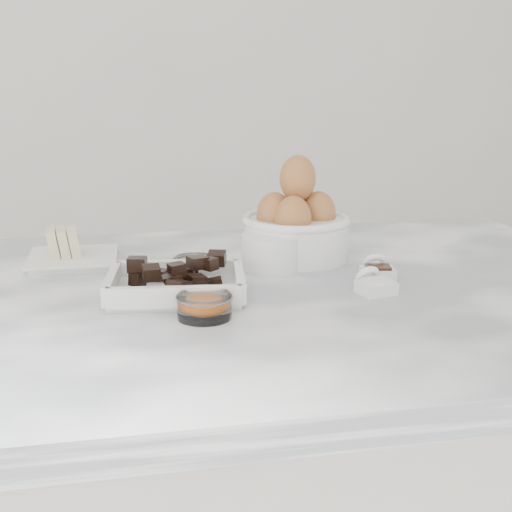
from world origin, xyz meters
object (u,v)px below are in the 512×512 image
Objects in this scene: honey_bowl at (194,266)px; zest_bowl at (204,305)px; salt_spoon at (374,284)px; sugar_ramekin at (271,251)px; chocolate_dish at (176,281)px; egg_bowl at (296,225)px; butter_plate at (71,252)px; vanilla_spoon at (377,271)px.

honey_bowl is 0.20m from zest_bowl.
sugar_ramekin is at bearing 127.67° from salt_spoon.
honey_bowl is at bearing -175.47° from sugar_ramekin.
chocolate_dish is 0.11m from honey_bowl.
egg_bowl is 2.71× the size of honey_bowl.
honey_bowl is (-0.18, -0.07, -0.04)m from egg_bowl.
egg_bowl reaches higher than zest_bowl.
egg_bowl is 0.19m from honey_bowl.
chocolate_dish is at bearing -53.96° from butter_plate.
salt_spoon is (0.28, -0.04, -0.01)m from chocolate_dish.
zest_bowl is at bearing -156.54° from vanilla_spoon.
vanilla_spoon is at bearing -30.86° from sugar_ramekin.
chocolate_dish is at bearing -175.60° from vanilla_spoon.
zest_bowl is 1.11× the size of salt_spoon.
chocolate_dish is 0.31m from vanilla_spoon.
salt_spoon is (0.12, -0.15, -0.02)m from sugar_ramekin.
chocolate_dish is at bearing -145.42° from sugar_ramekin.
zest_bowl is (-0.01, -0.20, 0.00)m from honey_bowl.
sugar_ramekin is 0.19m from salt_spoon.
egg_bowl is (0.06, 0.06, 0.03)m from sugar_ramekin.
butter_plate reaches higher than salt_spoon.
butter_plate is 1.96× the size of zest_bowl.
chocolate_dish reaches higher than honey_bowl.
egg_bowl is at bearing 20.22° from honey_bowl.
vanilla_spoon is at bearing 23.46° from zest_bowl.
vanilla_spoon is (0.09, -0.14, -0.04)m from egg_bowl.
chocolate_dish is 3.04× the size of vanilla_spoon.
butter_plate is at bearing 126.04° from chocolate_dish.
butter_plate is 0.80× the size of egg_bowl.
sugar_ramekin is 0.17m from vanilla_spoon.
vanilla_spoon reaches higher than zest_bowl.
zest_bowl is at bearing -93.19° from honey_bowl.
butter_plate reaches higher than chocolate_dish.
butter_plate is 2.13× the size of vanilla_spoon.
chocolate_dish is 2.80× the size of zest_bowl.
chocolate_dish is at bearing 171.73° from salt_spoon.
butter_plate is 0.22m from honey_bowl.
egg_bowl is at bearing 54.30° from zest_bowl.
vanilla_spoon and salt_spoon have the same top height.
salt_spoon reaches higher than zest_bowl.
honey_bowl is at bearing -159.78° from egg_bowl.
honey_bowl is at bearing 69.51° from chocolate_dish.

